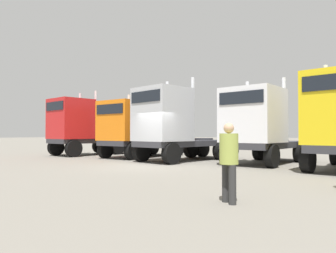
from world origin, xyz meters
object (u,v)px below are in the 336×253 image
Objects in this scene: semi_truck_orange at (131,128)px; visitor_with_camera at (229,157)px; semi_truck_white at (258,125)px; semi_truck_red at (79,127)px; semi_truck_silver at (172,124)px.

visitor_with_camera is (9.92, -8.67, -0.79)m from semi_truck_orange.
semi_truck_white is (7.79, 0.10, 0.09)m from semi_truck_orange.
semi_truck_orange is at bearing -82.74° from semi_truck_white.
semi_truck_red is at bearing -83.30° from visitor_with_camera.
semi_truck_silver is 10.21m from visitor_with_camera.
semi_truck_red is 0.93× the size of semi_truck_silver.
visitor_with_camera is at bearing 51.51° from semi_truck_silver.
semi_truck_orange is at bearing -91.72° from semi_truck_silver.
semi_truck_red is 3.61× the size of visitor_with_camera.
semi_truck_red is at bearing -81.75° from semi_truck_white.
semi_truck_white is 9.07m from visitor_with_camera.
semi_truck_silver is (7.82, -0.57, 0.01)m from semi_truck_red.
visitor_with_camera is (2.13, -8.77, -0.88)m from semi_truck_white.
semi_truck_white reaches higher than visitor_with_camera.
semi_truck_silver reaches higher than visitor_with_camera.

